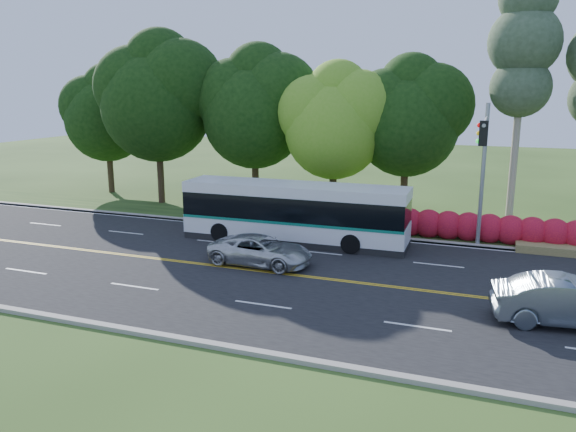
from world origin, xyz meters
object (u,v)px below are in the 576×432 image
(transit_bus, at_px, (294,213))
(suv, at_px, (261,250))
(sedan, at_px, (569,302))
(traffic_signal, at_px, (483,157))

(transit_bus, relative_size, suv, 2.48)
(transit_bus, distance_m, sedan, 13.67)
(transit_bus, height_order, sedan, transit_bus)
(sedan, bearing_deg, traffic_signal, 16.12)
(transit_bus, bearing_deg, suv, -92.71)
(sedan, relative_size, suv, 1.05)
(transit_bus, distance_m, suv, 4.16)
(traffic_signal, relative_size, suv, 1.52)
(traffic_signal, xyz_separation_m, transit_bus, (-8.81, -0.45, -3.18))
(traffic_signal, height_order, suv, traffic_signal)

